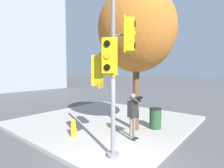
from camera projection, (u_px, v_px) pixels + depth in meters
sidewalk_corner at (106, 121)px, 9.34m from camera, size 8.00×8.00×0.14m
traffic_signal_pole at (112, 65)px, 4.96m from camera, size 1.03×1.23×4.78m
person_photographer at (133, 112)px, 6.59m from camera, size 0.58×0.54×1.75m
street_tree at (137, 30)px, 7.41m from camera, size 3.30×3.30×6.16m
fire_hydrant at (73, 128)px, 6.86m from camera, size 0.20×0.26×0.70m
trash_bin at (155, 118)px, 7.85m from camera, size 0.55×0.55×0.92m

